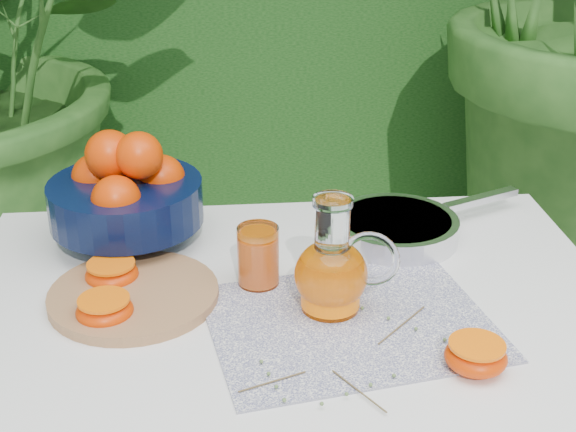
{
  "coord_description": "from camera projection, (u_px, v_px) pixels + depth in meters",
  "views": [
    {
      "loc": [
        -0.11,
        -1.03,
        1.38
      ],
      "look_at": [
        -0.02,
        0.02,
        0.88
      ],
      "focal_mm": 50.0,
      "sensor_mm": 36.0,
      "label": 1
    }
  ],
  "objects": [
    {
      "name": "white_table",
      "position": [
        289.0,
        345.0,
        1.24
      ],
      "size": [
        1.0,
        0.7,
        0.75
      ],
      "color": "white",
      "rests_on": "ground"
    },
    {
      "name": "placemat",
      "position": [
        349.0,
        323.0,
        1.14
      ],
      "size": [
        0.44,
        0.37,
        0.0
      ],
      "primitive_type": "cube",
      "rotation": [
        0.0,
        0.0,
        0.18
      ],
      "color": "#0D104C",
      "rests_on": "white_table"
    },
    {
      "name": "cutting_board",
      "position": [
        134.0,
        295.0,
        1.2
      ],
      "size": [
        0.29,
        0.29,
        0.02
      ],
      "primitive_type": "cylinder",
      "rotation": [
        0.0,
        0.0,
        0.17
      ],
      "color": "#986744",
      "rests_on": "white_table"
    },
    {
      "name": "fruit_bowl",
      "position": [
        126.0,
        192.0,
        1.34
      ],
      "size": [
        0.28,
        0.28,
        0.2
      ],
      "color": "black",
      "rests_on": "white_table"
    },
    {
      "name": "juice_pitcher",
      "position": [
        333.0,
        271.0,
        1.15
      ],
      "size": [
        0.16,
        0.13,
        0.18
      ],
      "color": "white",
      "rests_on": "white_table"
    },
    {
      "name": "juice_tumbler",
      "position": [
        258.0,
        257.0,
        1.22
      ],
      "size": [
        0.06,
        0.06,
        0.09
      ],
      "color": "white",
      "rests_on": "white_table"
    },
    {
      "name": "saute_pan",
      "position": [
        397.0,
        227.0,
        1.38
      ],
      "size": [
        0.39,
        0.28,
        0.04
      ],
      "color": "silver",
      "rests_on": "white_table"
    },
    {
      "name": "orange_halves",
      "position": [
        220.0,
        311.0,
        1.14
      ],
      "size": [
        0.59,
        0.36,
        0.04
      ],
      "color": "#EE4A02",
      "rests_on": "white_table"
    },
    {
      "name": "thyme_sprigs",
      "position": [
        349.0,
        362.0,
        1.05
      ],
      "size": [
        0.29,
        0.24,
        0.01
      ],
      "color": "brown",
      "rests_on": "white_table"
    }
  ]
}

